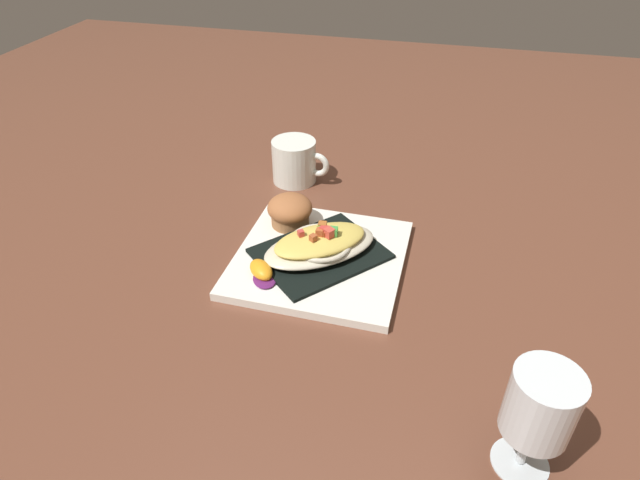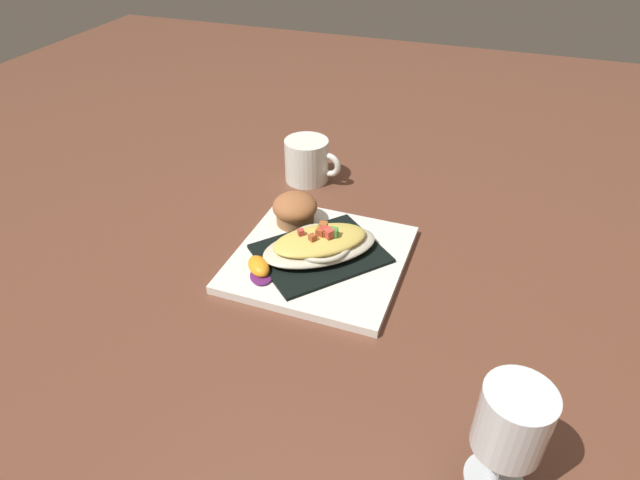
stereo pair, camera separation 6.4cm
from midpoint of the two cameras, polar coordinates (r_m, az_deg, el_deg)
The scene contains 8 objects.
ground_plane at distance 0.88m, azimuth -2.07°, elevation -2.38°, with size 2.60×2.60×0.00m, color brown.
square_plate at distance 0.88m, azimuth -2.08°, elevation -2.02°, with size 0.27×0.27×0.01m, color white.
folded_napkin at distance 0.87m, azimuth -2.09°, elevation -1.49°, with size 0.19×0.15×0.01m, color black.
gratin_dish at distance 0.86m, azimuth -2.11°, elevation -0.45°, with size 0.21×0.20×0.05m.
muffin at distance 0.94m, azimuth -5.15°, elevation 3.07°, with size 0.08×0.08×0.06m.
orange_garnish at distance 0.83m, azimuth -8.36°, elevation -3.41°, with size 0.06×0.07×0.02m.
coffee_mug at distance 1.09m, azimuth -4.36°, elevation 8.04°, with size 0.12×0.09×0.09m.
stemmed_glass at distance 0.59m, azimuth 19.31°, elevation -16.70°, with size 0.07×0.07×0.14m.
Camera 1 is at (0.17, -0.67, 0.55)m, focal length 30.21 mm.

